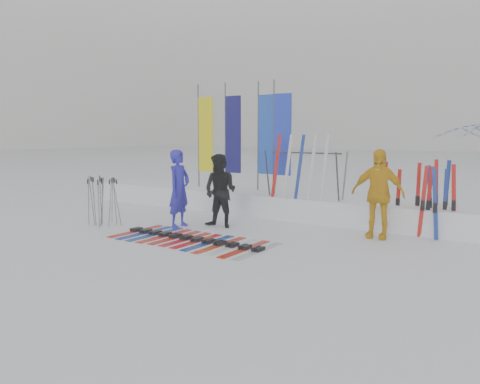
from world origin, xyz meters
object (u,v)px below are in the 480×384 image
Objects in this scene: ski_row at (192,239)px; ski_rack at (305,168)px; person_yellow at (378,194)px; person_blue at (179,189)px; person_black at (220,191)px.

ski_rack is (0.93, 3.51, 1.35)m from ski_row.
ski_row is at bearing -104.81° from ski_rack.
person_yellow reaches higher than ski_rack.
person_yellow is at bearing -24.25° from ski_rack.
person_blue reaches higher than ski_row.
person_yellow reaches higher than ski_row.
ski_rack is at bearing 75.19° from ski_row.
person_blue reaches higher than ski_rack.
person_black is 1.78m from ski_row.
person_yellow is at bearing -76.41° from person_blue.
person_blue is at bearing -165.34° from person_yellow.
person_black is 0.92× the size of person_yellow.
person_blue is 0.97× the size of person_yellow.
ski_rack reaches higher than person_black.
ski_rack is (-2.25, 1.01, 0.41)m from person_yellow.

